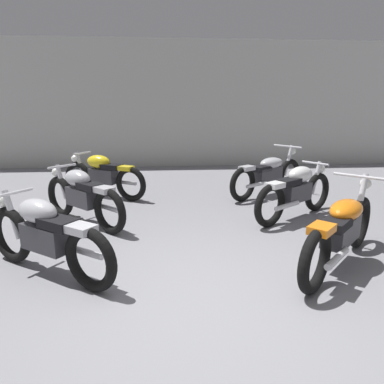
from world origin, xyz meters
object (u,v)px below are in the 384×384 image
at_px(motorcycle_left_row_2, 103,175).
at_px(motorcycle_right_row_1, 296,191).
at_px(motorcycle_left_row_1, 82,195).
at_px(motorcycle_right_row_2, 268,173).
at_px(motorcycle_right_row_0, 342,229).
at_px(motorcycle_left_row_0, 46,235).

distance_m(motorcycle_left_row_2, motorcycle_right_row_1, 3.69).
bearing_deg(motorcycle_left_row_2, motorcycle_right_row_1, -25.18).
height_order(motorcycle_left_row_1, motorcycle_right_row_2, motorcycle_right_row_2).
height_order(motorcycle_right_row_0, motorcycle_right_row_2, same).
relative_size(motorcycle_left_row_0, motorcycle_left_row_1, 1.12).
distance_m(motorcycle_left_row_0, motorcycle_right_row_2, 4.65).
distance_m(motorcycle_left_row_1, motorcycle_right_row_2, 3.69).
bearing_deg(motorcycle_right_row_2, motorcycle_left_row_0, -136.40).
xyz_separation_m(motorcycle_left_row_1, motorcycle_right_row_1, (3.37, 0.04, 0.00)).
bearing_deg(motorcycle_right_row_2, motorcycle_right_row_1, -89.36).
bearing_deg(motorcycle_left_row_2, motorcycle_right_row_2, -1.18).
distance_m(motorcycle_right_row_1, motorcycle_right_row_2, 1.50).
bearing_deg(motorcycle_right_row_2, motorcycle_left_row_2, 178.82).
height_order(motorcycle_left_row_0, motorcycle_left_row_1, same).
relative_size(motorcycle_left_row_1, motorcycle_right_row_1, 0.90).
xyz_separation_m(motorcycle_right_row_0, motorcycle_right_row_1, (0.12, 1.74, 0.01)).
xyz_separation_m(motorcycle_left_row_0, motorcycle_right_row_2, (3.36, 3.20, -0.01)).
height_order(motorcycle_left_row_2, motorcycle_right_row_1, same).
height_order(motorcycle_right_row_0, motorcycle_right_row_1, motorcycle_right_row_0).
height_order(motorcycle_left_row_0, motorcycle_right_row_1, same).
bearing_deg(motorcycle_left_row_2, motorcycle_left_row_1, -91.38).
relative_size(motorcycle_left_row_0, motorcycle_left_row_2, 0.95).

